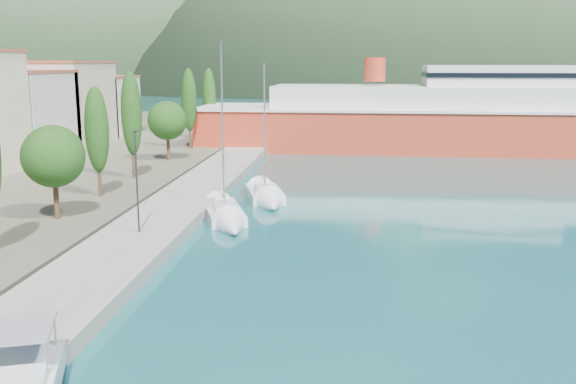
# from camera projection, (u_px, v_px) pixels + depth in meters

# --- Properties ---
(ground) EXTENTS (1400.00, 1400.00, 0.00)m
(ground) POSITION_uv_depth(u_px,v_px,m) (336.00, 113.00, 140.70)
(ground) COLOR #19595D
(quay) EXTENTS (5.00, 88.00, 0.80)m
(quay) POSITION_uv_depth(u_px,v_px,m) (188.00, 198.00, 49.80)
(quay) COLOR gray
(quay) RESTS_ON ground
(tree_row) EXTENTS (4.06, 63.21, 9.46)m
(tree_row) POSITION_uv_depth(u_px,v_px,m) (125.00, 125.00, 54.20)
(tree_row) COLOR #47301E
(tree_row) RESTS_ON land_strip
(lamp_posts) EXTENTS (0.15, 46.69, 6.06)m
(lamp_posts) POSITION_uv_depth(u_px,v_px,m) (145.00, 173.00, 39.31)
(lamp_posts) COLOR #2D2D33
(lamp_posts) RESTS_ON quay
(sailboat_near) EXTENTS (5.20, 9.38, 13.10)m
(sailboat_near) POSITION_uv_depth(u_px,v_px,m) (228.00, 220.00, 43.20)
(sailboat_near) COLOR silver
(sailboat_near) RESTS_ON ground
(sailboat_mid) EXTENTS (4.62, 8.37, 11.72)m
(sailboat_mid) POSITION_uv_depth(u_px,v_px,m) (268.00, 200.00, 49.67)
(sailboat_mid) COLOR silver
(sailboat_mid) RESTS_ON ground
(ferry) EXTENTS (60.72, 14.10, 12.01)m
(ferry) POSITION_uv_depth(u_px,v_px,m) (443.00, 121.00, 79.53)
(ferry) COLOR #C13924
(ferry) RESTS_ON ground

